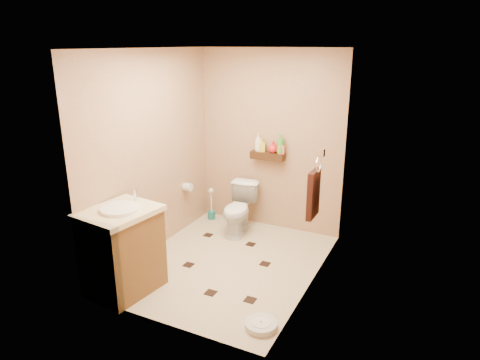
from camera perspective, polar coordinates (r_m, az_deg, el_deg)
The scene contains 19 objects.
ground at distance 5.08m, azimuth -1.69°, elevation -11.02°, with size 2.50×2.50×0.00m, color beige.
wall_back at distance 5.72m, azimuth 4.03°, elevation 5.17°, with size 2.00×0.04×2.40m, color tan.
wall_front at distance 3.62m, azimuth -11.07°, elevation -2.77°, with size 2.00×0.04×2.40m, color tan.
wall_left at distance 5.15m, azimuth -11.74°, elevation 3.39°, with size 0.04×2.50×2.40m, color tan.
wall_right at distance 4.27m, azimuth 10.15°, elevation 0.48°, with size 0.04×2.50×2.40m, color tan.
ceiling at distance 4.45m, azimuth -1.98°, elevation 17.15°, with size 2.00×2.50×0.02m, color silver.
wall_shelf at distance 5.69m, azimuth 3.69°, elevation 3.24°, with size 0.46×0.14×0.10m, color #3A1D10.
floor_accents at distance 5.05m, azimuth -1.54°, elevation -11.17°, with size 1.25×1.30×0.01m.
toilet at distance 5.72m, azimuth -0.15°, elevation -3.93°, with size 0.37×0.65×0.66m, color white.
vanity at distance 4.54m, azimuth -15.41°, elevation -8.91°, with size 0.69×0.80×1.03m.
bathroom_scale at distance 4.07m, azimuth 2.82°, elevation -18.72°, with size 0.29×0.29×0.06m.
toilet_brush at distance 6.22m, azimuth -3.84°, elevation -3.77°, with size 0.11×0.11×0.47m.
towel_ring at distance 4.60m, azimuth 9.82°, elevation -1.57°, with size 0.12×0.30×0.76m.
toilet_paper at distance 5.79m, azimuth -7.01°, elevation -0.93°, with size 0.12×0.11×0.12m.
bottle_a at distance 5.71m, azimuth 2.45°, elevation 5.04°, with size 0.09×0.09×0.24m, color white.
bottle_b at distance 5.69m, azimuth 2.96°, elevation 4.71°, with size 0.08×0.08×0.18m, color gold.
bottle_c at distance 5.64m, azimuth 4.44°, elevation 4.41°, with size 0.12×0.12×0.16m, color red.
bottle_d at distance 5.59m, azimuth 5.44°, elevation 4.82°, with size 0.10×0.10×0.26m, color green.
bottle_e at distance 5.59m, azimuth 5.51°, elevation 4.39°, with size 0.08×0.08×0.18m, color #D16645.
Camera 1 is at (2.08, -3.93, 2.46)m, focal length 32.00 mm.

